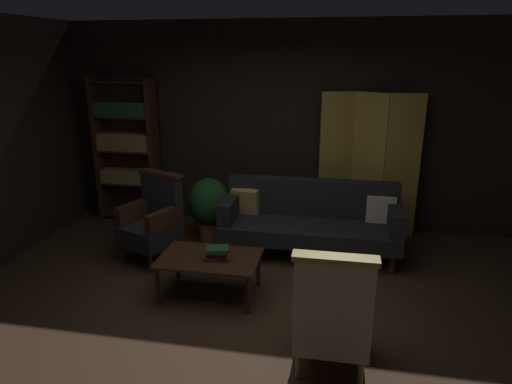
# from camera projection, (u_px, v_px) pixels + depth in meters

# --- Properties ---
(ground_plane) EXTENTS (10.00, 10.00, 0.00)m
(ground_plane) POSITION_uv_depth(u_px,v_px,m) (241.00, 310.00, 4.29)
(ground_plane) COLOR #3D2819
(back_wall) EXTENTS (7.20, 0.10, 2.80)m
(back_wall) POSITION_uv_depth(u_px,v_px,m) (278.00, 126.00, 6.17)
(back_wall) COLOR black
(back_wall) RESTS_ON ground_plane
(folding_screen) EXTENTS (1.29, 0.26, 1.90)m
(folding_screen) POSITION_uv_depth(u_px,v_px,m) (368.00, 163.00, 5.83)
(folding_screen) COLOR #B29338
(folding_screen) RESTS_ON ground_plane
(bookshelf) EXTENTS (0.90, 0.32, 2.05)m
(bookshelf) POSITION_uv_depth(u_px,v_px,m) (127.00, 147.00, 6.41)
(bookshelf) COLOR #382114
(bookshelf) RESTS_ON ground_plane
(velvet_couch) EXTENTS (2.12, 0.78, 0.88)m
(velvet_couch) POSITION_uv_depth(u_px,v_px,m) (310.00, 218.00, 5.42)
(velvet_couch) COLOR #382114
(velvet_couch) RESTS_ON ground_plane
(coffee_table) EXTENTS (1.00, 0.64, 0.42)m
(coffee_table) POSITION_uv_depth(u_px,v_px,m) (210.00, 261.00, 4.47)
(coffee_table) COLOR #382114
(coffee_table) RESTS_ON ground_plane
(armchair_gilt_accent) EXTENTS (0.60, 0.58, 1.04)m
(armchair_gilt_accent) POSITION_uv_depth(u_px,v_px,m) (332.00, 313.00, 3.37)
(armchair_gilt_accent) COLOR tan
(armchair_gilt_accent) RESTS_ON ground_plane
(armchair_wing_left) EXTENTS (0.75, 0.75, 1.04)m
(armchair_wing_left) POSITION_uv_depth(u_px,v_px,m) (153.00, 220.00, 5.24)
(armchair_wing_left) COLOR #382114
(armchair_wing_left) RESTS_ON ground_plane
(potted_plant) EXTENTS (0.55, 0.55, 0.84)m
(potted_plant) POSITION_uv_depth(u_px,v_px,m) (209.00, 205.00, 5.77)
(potted_plant) COLOR brown
(potted_plant) RESTS_ON ground_plane
(book_red_leather) EXTENTS (0.28, 0.21, 0.03)m
(book_red_leather) POSITION_uv_depth(u_px,v_px,m) (218.00, 257.00, 4.42)
(book_red_leather) COLOR maroon
(book_red_leather) RESTS_ON coffee_table
(book_black_cloth) EXTENTS (0.20, 0.18, 0.04)m
(book_black_cloth) POSITION_uv_depth(u_px,v_px,m) (218.00, 253.00, 4.41)
(book_black_cloth) COLOR black
(book_black_cloth) RESTS_ON book_red_leather
(book_green_cloth) EXTENTS (0.25, 0.22, 0.04)m
(book_green_cloth) POSITION_uv_depth(u_px,v_px,m) (218.00, 249.00, 4.40)
(book_green_cloth) COLOR #1E4C28
(book_green_cloth) RESTS_ON book_black_cloth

